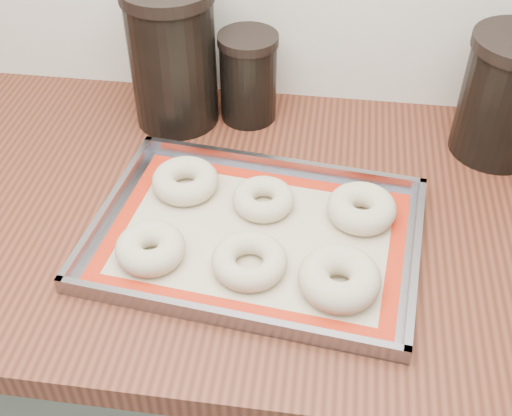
# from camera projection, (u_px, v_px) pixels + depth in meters

# --- Properties ---
(cabinet) EXTENTS (3.00, 0.65, 0.86)m
(cabinet) POSITION_uv_depth(u_px,v_px,m) (290.00, 384.00, 1.29)
(cabinet) COLOR #5F695C
(cabinet) RESTS_ON floor
(countertop) EXTENTS (3.06, 0.68, 0.04)m
(countertop) POSITION_uv_depth(u_px,v_px,m) (301.00, 220.00, 0.99)
(countertop) COLOR brown
(countertop) RESTS_ON cabinet
(baking_tray) EXTENTS (0.49, 0.38, 0.03)m
(baking_tray) POSITION_uv_depth(u_px,v_px,m) (256.00, 235.00, 0.92)
(baking_tray) COLOR gray
(baking_tray) RESTS_ON countertop
(baking_mat) EXTENTS (0.45, 0.33, 0.00)m
(baking_mat) POSITION_uv_depth(u_px,v_px,m) (256.00, 236.00, 0.92)
(baking_mat) COLOR #C6B793
(baking_mat) RESTS_ON baking_tray
(bagel_front_left) EXTENTS (0.11, 0.11, 0.04)m
(bagel_front_left) POSITION_uv_depth(u_px,v_px,m) (150.00, 248.00, 0.88)
(bagel_front_left) COLOR beige
(bagel_front_left) RESTS_ON baking_mat
(bagel_front_mid) EXTENTS (0.12, 0.12, 0.03)m
(bagel_front_mid) POSITION_uv_depth(u_px,v_px,m) (249.00, 261.00, 0.87)
(bagel_front_mid) COLOR beige
(bagel_front_mid) RESTS_ON baking_mat
(bagel_front_right) EXTENTS (0.12, 0.12, 0.04)m
(bagel_front_right) POSITION_uv_depth(u_px,v_px,m) (339.00, 278.00, 0.84)
(bagel_front_right) COLOR beige
(bagel_front_right) RESTS_ON baking_mat
(bagel_back_left) EXTENTS (0.12, 0.12, 0.04)m
(bagel_back_left) POSITION_uv_depth(u_px,v_px,m) (185.00, 181.00, 0.99)
(bagel_back_left) COLOR beige
(bagel_back_left) RESTS_ON baking_mat
(bagel_back_mid) EXTENTS (0.12, 0.12, 0.03)m
(bagel_back_mid) POSITION_uv_depth(u_px,v_px,m) (263.00, 199.00, 0.96)
(bagel_back_mid) COLOR beige
(bagel_back_mid) RESTS_ON baking_mat
(bagel_back_right) EXTENTS (0.12, 0.12, 0.04)m
(bagel_back_right) POSITION_uv_depth(u_px,v_px,m) (362.00, 208.00, 0.94)
(bagel_back_right) COLOR beige
(bagel_back_right) RESTS_ON baking_mat
(canister_left) EXTENTS (0.15, 0.15, 0.24)m
(canister_left) POSITION_uv_depth(u_px,v_px,m) (173.00, 57.00, 1.08)
(canister_left) COLOR black
(canister_left) RESTS_ON countertop
(canister_mid) EXTENTS (0.10, 0.10, 0.16)m
(canister_mid) POSITION_uv_depth(u_px,v_px,m) (248.00, 77.00, 1.11)
(canister_mid) COLOR black
(canister_mid) RESTS_ON countertop
(canister_right) EXTENTS (0.15, 0.15, 0.21)m
(canister_right) POSITION_uv_depth(u_px,v_px,m) (508.00, 96.00, 1.02)
(canister_right) COLOR black
(canister_right) RESTS_ON countertop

